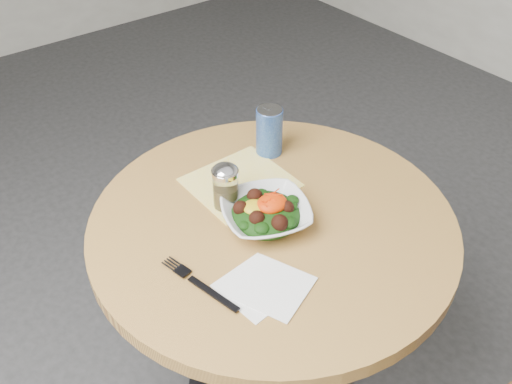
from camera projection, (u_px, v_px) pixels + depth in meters
table at (271, 274)px, 1.52m from camera, size 0.90×0.90×0.75m
cloth_napkin at (240, 182)px, 1.50m from camera, size 0.25×0.23×0.00m
paper_napkins at (265, 287)px, 1.22m from camera, size 0.20×0.20×0.00m
salad_bowl at (266, 213)px, 1.36m from camera, size 0.27×0.27×0.08m
fork at (197, 282)px, 1.22m from camera, size 0.06×0.22×0.00m
spice_shaker at (226, 187)px, 1.39m from camera, size 0.07×0.07×0.12m
beverage_can at (269, 131)px, 1.57m from camera, size 0.07×0.07×0.14m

